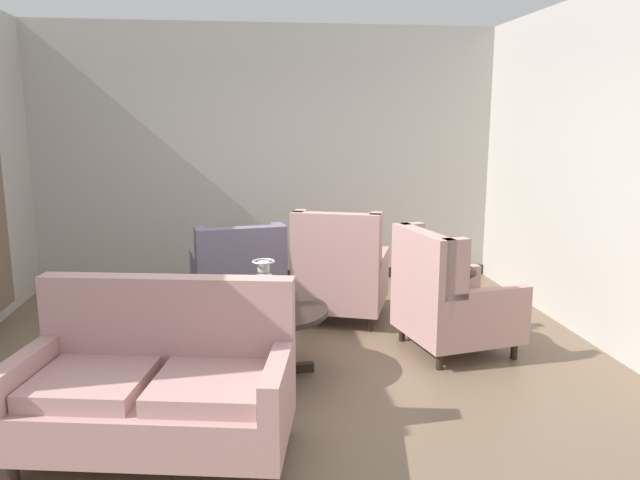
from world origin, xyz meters
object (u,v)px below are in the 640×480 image
armchair_far_left (448,301)px  armchair_beside_settee (341,275)px  armchair_back_corner (238,279)px  side_table (445,300)px  porcelain_vase (264,285)px  settee (157,386)px  coffee_table (266,320)px

armchair_far_left → armchair_beside_settee: bearing=28.3°
armchair_back_corner → side_table: 1.94m
armchair_back_corner → armchair_beside_settee: bearing=165.8°
armchair_back_corner → porcelain_vase: bearing=89.7°
armchair_far_left → armchair_back_corner: armchair_far_left is taller
settee → side_table: settee is taller
coffee_table → porcelain_vase: size_ratio=2.64×
porcelain_vase → armchair_beside_settee: size_ratio=0.31×
armchair_back_corner → side_table: bearing=143.3°
coffee_table → porcelain_vase: bearing=99.2°
coffee_table → armchair_beside_settee: size_ratio=0.83×
side_table → coffee_table: bearing=-164.8°
armchair_back_corner → side_table: (1.73, -0.89, -0.01)m
settee → armchair_beside_settee: bearing=68.3°
coffee_table → armchair_back_corner: 1.32m
porcelain_vase → side_table: size_ratio=0.52×
armchair_far_left → armchair_beside_settee: (-0.75, 0.91, 0.01)m
side_table → armchair_back_corner: bearing=152.8°
settee → armchair_far_left: bearing=42.1°
settee → armchair_back_corner: (0.45, 2.30, 0.01)m
coffee_table → armchair_back_corner: armchair_back_corner is taller
armchair_far_left → side_table: armchair_far_left is taller
armchair_back_corner → side_table: armchair_back_corner is taller
coffee_table → armchair_beside_settee: (0.76, 1.22, 0.01)m
armchair_far_left → side_table: (0.01, 0.10, -0.02)m
coffee_table → armchair_back_corner: (-0.21, 1.30, -0.02)m
coffee_table → armchair_back_corner: bearing=99.3°
armchair_far_left → coffee_table: bearing=90.4°
settee → side_table: bearing=43.9°
coffee_table → settee: (-0.66, -1.00, -0.03)m
armchair_far_left → porcelain_vase: bearing=88.3°
settee → armchair_back_corner: size_ratio=1.72×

